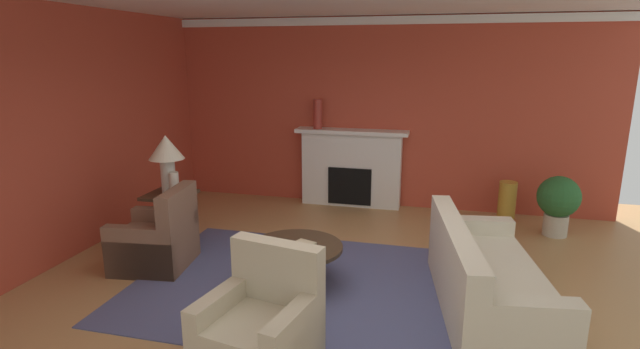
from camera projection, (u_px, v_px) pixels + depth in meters
ground_plane at (330, 298)px, 4.96m from camera, size 8.65×8.65×0.00m
wall_fireplace at (378, 113)px, 7.78m from camera, size 7.21×0.12×3.00m
wall_window at (56, 135)px, 5.68m from camera, size 0.12×7.25×3.00m
crown_moulding at (380, 20)px, 7.36m from camera, size 7.21×0.08×0.12m
area_rug at (296, 284)px, 5.26m from camera, size 3.46×2.67×0.01m
fireplace at (351, 170)px, 7.89m from camera, size 1.80×0.35×1.26m
sofa at (485, 282)px, 4.66m from camera, size 1.20×2.21×0.85m
armchair_near_window at (157, 241)px, 5.64m from camera, size 0.89×0.89×0.95m
armchair_facing_fireplace at (261, 330)px, 3.83m from camera, size 0.94×0.94×0.95m
coffee_table at (296, 255)px, 5.18m from camera, size 1.00×1.00×0.45m
side_table at (171, 216)px, 6.25m from camera, size 0.56×0.56×0.70m
table_lamp at (166, 153)px, 6.05m from camera, size 0.44×0.44×0.75m
vase_on_side_table at (174, 185)px, 5.99m from camera, size 0.12×0.12×0.32m
vase_mantel_left at (318, 114)px, 7.76m from camera, size 0.14×0.14×0.47m
vase_tall_corner at (507, 202)px, 7.11m from camera, size 0.25×0.25×0.62m
book_red_cover at (303, 245)px, 5.10m from camera, size 0.26×0.25×0.04m
potted_plant at (558, 201)px, 6.57m from camera, size 0.56×0.56×0.83m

